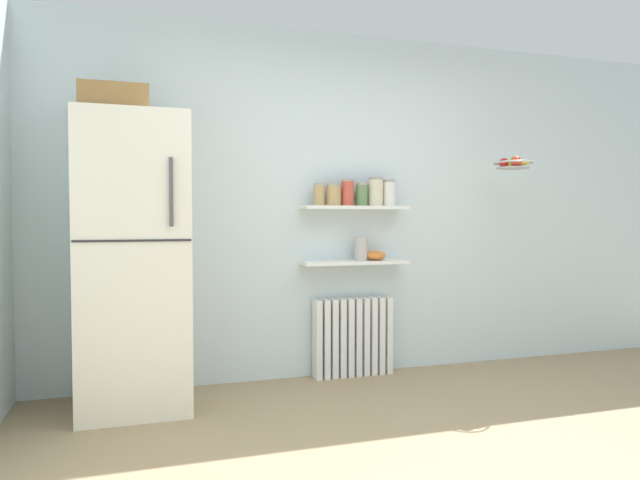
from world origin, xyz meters
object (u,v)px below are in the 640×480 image
object	(u,v)px
refrigerator	(134,257)
storage_jar_4	(375,192)
storage_jar_1	(333,195)
radiator	(353,337)
hanging_fruit_basket	(513,163)
storage_jar_3	(362,194)
shelf_bowl	(375,255)
storage_jar_2	(348,193)
storage_jar_0	(319,195)
storage_jar_5	(389,193)
vase	(361,249)

from	to	relation	value
refrigerator	storage_jar_4	distance (m)	1.81
storage_jar_1	storage_jar_4	bearing A→B (deg)	0.00
radiator	hanging_fruit_basket	bearing A→B (deg)	-15.73
storage_jar_3	shelf_bowl	world-z (taller)	storage_jar_3
storage_jar_1	storage_jar_2	xyz separation A→B (m)	(0.11, 0.00, 0.02)
radiator	storage_jar_2	distance (m)	1.10
storage_jar_0	storage_jar_2	distance (m)	0.23
storage_jar_2	storage_jar_3	size ratio (longest dim) A/B	1.14
storage_jar_1	storage_jar_3	distance (m)	0.22
storage_jar_3	hanging_fruit_basket	world-z (taller)	hanging_fruit_basket
storage_jar_5	shelf_bowl	size ratio (longest dim) A/B	1.23
refrigerator	storage_jar_5	distance (m)	1.92
storage_jar_3	hanging_fruit_basket	size ratio (longest dim) A/B	0.59
storage_jar_0	storage_jar_1	distance (m)	0.11
refrigerator	storage_jar_0	bearing A→B (deg)	10.01
storage_jar_0	storage_jar_4	distance (m)	0.45
refrigerator	storage_jar_3	bearing A→B (deg)	7.98
storage_jar_1	shelf_bowl	xyz separation A→B (m)	(0.33, 0.00, -0.46)
storage_jar_2	vase	distance (m)	0.44
refrigerator	storage_jar_2	xyz separation A→B (m)	(1.52, 0.23, 0.44)
radiator	storage_jar_4	xyz separation A→B (m)	(0.17, -0.03, 1.10)
refrigerator	storage_jar_1	distance (m)	1.49
storage_jar_2	storage_jar_3	distance (m)	0.11
storage_jar_1	storage_jar_2	distance (m)	0.11
refrigerator	storage_jar_1	world-z (taller)	refrigerator
storage_jar_1	hanging_fruit_basket	world-z (taller)	hanging_fruit_basket
storage_jar_1	shelf_bowl	size ratio (longest dim) A/B	1.00
storage_jar_5	shelf_bowl	distance (m)	0.49
refrigerator	storage_jar_5	size ratio (longest dim) A/B	9.89
storage_jar_4	shelf_bowl	xyz separation A→B (m)	(-0.00, 0.00, -0.48)
storage_jar_2	storage_jar_5	xyz separation A→B (m)	(0.34, 0.00, 0.00)
refrigerator	storage_jar_0	xyz separation A→B (m)	(1.30, 0.23, 0.42)
storage_jar_4	storage_jar_3	bearing A→B (deg)	180.00
storage_jar_1	vase	bearing A→B (deg)	0.00
storage_jar_2	storage_jar_3	world-z (taller)	storage_jar_2
refrigerator	radiator	world-z (taller)	refrigerator
radiator	storage_jar_3	bearing A→B (deg)	-28.13
radiator	shelf_bowl	distance (m)	0.64
storage_jar_0	vase	xyz separation A→B (m)	(0.33, 0.00, -0.41)
radiator	storage_jar_3	world-z (taller)	storage_jar_3
storage_jar_2	storage_jar_4	xyz separation A→B (m)	(0.22, -0.00, 0.01)
refrigerator	vase	bearing A→B (deg)	7.99
radiator	storage_jar_1	bearing A→B (deg)	-169.90
radiator	shelf_bowl	bearing A→B (deg)	-10.25
storage_jar_3	hanging_fruit_basket	bearing A→B (deg)	-15.06
refrigerator	storage_jar_1	bearing A→B (deg)	9.23
storage_jar_0	storage_jar_3	xyz separation A→B (m)	(0.34, -0.00, 0.00)
storage_jar_0	storage_jar_2	xyz separation A→B (m)	(0.22, 0.00, 0.02)
storage_jar_0	storage_jar_2	world-z (taller)	storage_jar_2
storage_jar_4	shelf_bowl	bearing A→B (deg)	180.00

